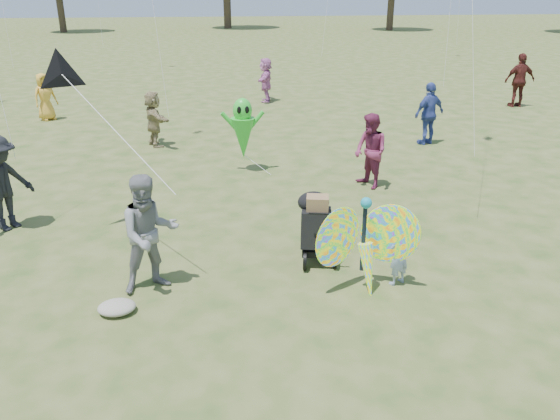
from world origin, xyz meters
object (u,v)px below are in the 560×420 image
object	(u,v)px
crowd_e	(371,151)
butterfly_kite	(365,247)
jogging_stroller	(316,222)
crowd_c	(429,114)
crowd_h	(520,80)
crowd_j	(266,80)
crowd_b	(2,183)
crowd_d	(154,119)
child_girl	(399,254)
adult_man	(149,234)
alien_kite	(243,131)
crowd_g	(45,97)

from	to	relation	value
crowd_e	butterfly_kite	size ratio (longest dim) A/B	0.93
jogging_stroller	crowd_c	bearing A→B (deg)	67.22
crowd_h	crowd_j	distance (m)	9.25
crowd_b	crowd_h	bearing A→B (deg)	-20.54
crowd_c	crowd_b	bearing A→B (deg)	2.11
crowd_d	jogging_stroller	size ratio (longest dim) A/B	1.36
crowd_e	crowd_j	distance (m)	10.00
butterfly_kite	crowd_e	bearing A→B (deg)	72.19
child_girl	crowd_h	size ratio (longest dim) A/B	0.51
crowd_d	crowd_j	distance (m)	6.97
adult_man	jogging_stroller	xyz separation A→B (m)	(2.52, 0.63, -0.25)
crowd_h	jogging_stroller	bearing A→B (deg)	48.16
alien_kite	butterfly_kite	bearing A→B (deg)	-77.70
crowd_c	jogging_stroller	bearing A→B (deg)	32.39
crowd_h	alien_kite	distance (m)	12.14
child_girl	crowd_j	xyz separation A→B (m)	(-0.25, 14.09, 0.33)
crowd_d	crowd_h	distance (m)	13.21
crowd_h	child_girl	bearing A→B (deg)	53.82
adult_man	crowd_c	distance (m)	9.89
child_girl	crowd_j	world-z (taller)	crowd_j
crowd_b	butterfly_kite	distance (m)	6.49
crowd_d	crowd_g	bearing A→B (deg)	23.47
jogging_stroller	alien_kite	size ratio (longest dim) A/B	0.63
jogging_stroller	crowd_d	bearing A→B (deg)	125.11
adult_man	crowd_h	distance (m)	16.72
crowd_b	crowd_c	xyz separation A→B (m)	(9.75, 4.43, -0.01)
adult_man	crowd_g	xyz separation A→B (m)	(-4.20, 11.59, -0.11)
crowd_d	crowd_e	distance (m)	6.33
crowd_c	crowd_h	distance (m)	6.84
child_girl	adult_man	distance (m)	3.59
crowd_d	crowd_g	xyz separation A→B (m)	(-3.73, 3.75, 0.01)
crowd_b	child_girl	bearing A→B (deg)	-76.05
crowd_d	alien_kite	bearing A→B (deg)	-160.25
crowd_g	butterfly_kite	distance (m)	14.05
crowd_h	crowd_j	size ratio (longest dim) A/B	1.17
adult_man	crowd_b	distance (m)	3.74
crowd_c	crowd_j	size ratio (longest dim) A/B	1.05
crowd_d	crowd_h	world-z (taller)	crowd_h
crowd_h	crowd_c	bearing A→B (deg)	40.37
child_girl	crowd_c	bearing A→B (deg)	-143.11
jogging_stroller	alien_kite	xyz separation A→B (m)	(-0.77, 4.65, 0.36)
crowd_c	crowd_j	distance (m)	7.69
crowd_c	alien_kite	xyz separation A→B (m)	(-5.26, -1.69, 0.12)
crowd_g	jogging_stroller	xyz separation A→B (m)	(6.72, -10.96, -0.15)
child_girl	crowd_e	world-z (taller)	crowd_e
crowd_e	crowd_g	size ratio (longest dim) A/B	1.07
child_girl	adult_man	xyz separation A→B (m)	(-3.55, 0.38, 0.38)
crowd_e	butterfly_kite	xyz separation A→B (m)	(-1.36, -4.23, -0.12)
child_girl	jogging_stroller	distance (m)	1.45
crowd_e	crowd_j	bearing A→B (deg)	166.41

